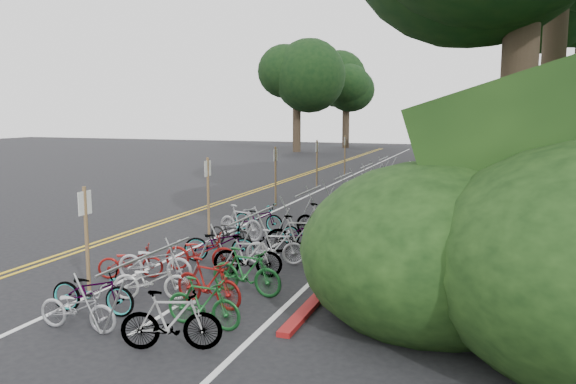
# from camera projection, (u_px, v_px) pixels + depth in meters

# --- Properties ---
(ground) EXTENTS (120.00, 120.00, 0.00)m
(ground) POSITION_uv_depth(u_px,v_px,m) (90.00, 275.00, 13.56)
(ground) COLOR black
(ground) RESTS_ON ground
(road_markings) EXTENTS (7.47, 80.00, 0.01)m
(road_markings) POSITION_uv_depth(u_px,v_px,m) (268.00, 209.00, 22.77)
(road_markings) COLOR gold
(road_markings) RESTS_ON ground
(red_curb) EXTENTS (0.25, 28.00, 0.10)m
(red_curb) POSITION_uv_depth(u_px,v_px,m) (401.00, 208.00, 22.85)
(red_curb) COLOR maroon
(red_curb) RESTS_ON ground
(bike_rack_front) EXTENTS (1.11, 3.22, 1.10)m
(bike_rack_front) POSITION_uv_depth(u_px,v_px,m) (148.00, 268.00, 11.25)
(bike_rack_front) COLOR gray
(bike_rack_front) RESTS_ON ground
(bike_racks_rest) EXTENTS (1.14, 23.00, 1.17)m
(bike_racks_rest) POSITION_uv_depth(u_px,v_px,m) (343.00, 183.00, 24.56)
(bike_racks_rest) COLOR gray
(bike_racks_rest) RESTS_ON ground
(signpost_near) EXTENTS (0.08, 0.40, 2.37)m
(signpost_near) POSITION_uv_depth(u_px,v_px,m) (86.00, 234.00, 11.86)
(signpost_near) COLOR brown
(signpost_near) RESTS_ON ground
(signposts_rest) EXTENTS (0.08, 18.40, 2.50)m
(signposts_rest) POSITION_uv_depth(u_px,v_px,m) (298.00, 166.00, 26.21)
(signposts_rest) COLOR brown
(signposts_rest) RESTS_ON ground
(bike_front) EXTENTS (1.13, 1.60, 0.80)m
(bike_front) POSITION_uv_depth(u_px,v_px,m) (131.00, 262.00, 13.30)
(bike_front) COLOR maroon
(bike_front) RESTS_ON ground
(bike_valet) EXTENTS (3.35, 10.90, 1.08)m
(bike_valet) POSITION_uv_depth(u_px,v_px,m) (227.00, 252.00, 13.92)
(bike_valet) COLOR #9E9EA3
(bike_valet) RESTS_ON ground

